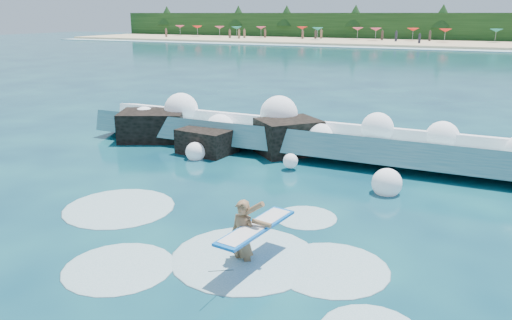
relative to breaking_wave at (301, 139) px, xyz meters
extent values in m
plane|color=#082941|center=(-0.80, -7.34, -0.50)|extent=(200.00, 200.00, 0.00)
cube|color=tan|center=(-0.80, 70.66, -0.30)|extent=(140.00, 20.00, 0.40)
cube|color=silver|center=(-0.80, 59.66, -0.46)|extent=(140.00, 5.00, 0.08)
cube|color=black|center=(-0.80, 80.66, 2.00)|extent=(140.00, 4.00, 5.00)
cube|color=teal|center=(0.00, -0.16, -0.09)|extent=(16.77, 2.55, 1.40)
cube|color=white|center=(0.00, 0.64, 0.33)|extent=(16.77, 1.18, 0.65)
cube|color=black|center=(-6.06, -0.73, -0.04)|extent=(3.07, 2.77, 1.36)
cube|color=black|center=(-3.06, -1.53, -0.14)|extent=(2.03, 1.66, 1.04)
cube|color=black|center=(-0.36, -0.33, 0.01)|extent=(2.63, 2.67, 1.46)
imported|color=olive|center=(1.88, -8.48, 0.03)|extent=(0.66, 0.50, 1.61)
cube|color=blue|center=(2.16, -8.43, 0.30)|extent=(0.81, 2.26, 0.06)
cube|color=white|center=(2.16, -8.43, 0.32)|extent=(0.70, 2.06, 0.06)
cylinder|color=black|center=(2.06, -9.68, -0.05)|extent=(0.01, 0.91, 0.43)
sphere|color=white|center=(-6.69, -0.40, 0.21)|extent=(1.03, 1.03, 1.03)
sphere|color=white|center=(-5.27, 0.17, 0.61)|extent=(1.38, 1.38, 1.38)
sphere|color=white|center=(-3.16, -0.39, 0.16)|extent=(1.10, 1.10, 1.10)
sphere|color=white|center=(-1.08, 0.48, 0.71)|extent=(1.44, 1.44, 1.44)
sphere|color=white|center=(0.71, -0.18, 0.17)|extent=(1.07, 1.07, 1.07)
sphere|color=white|center=(2.71, 0.12, 0.62)|extent=(1.10, 1.10, 1.10)
sphere|color=white|center=(4.80, 0.40, 0.45)|extent=(1.10, 1.10, 1.10)
sphere|color=white|center=(-3.02, -2.41, -0.26)|extent=(0.69, 0.69, 0.69)
sphere|color=white|center=(0.46, -2.18, -0.21)|extent=(0.49, 0.49, 0.49)
sphere|color=white|center=(3.72, -3.08, -0.21)|extent=(0.85, 0.85, 0.85)
ellipsoid|color=silver|center=(1.83, -8.28, -0.50)|extent=(3.12, 3.12, 0.16)
ellipsoid|color=silver|center=(-0.26, -9.74, -0.50)|extent=(2.25, 2.25, 0.11)
ellipsoid|color=silver|center=(3.60, -7.96, -0.50)|extent=(2.36, 2.36, 0.12)
ellipsoid|color=silver|center=(-2.39, -7.19, -0.50)|extent=(2.90, 2.90, 0.14)
ellipsoid|color=silver|center=(2.25, -5.72, -0.50)|extent=(1.58, 1.58, 0.08)
cone|color=#C53A56|center=(-54.50, 74.33, 1.75)|extent=(2.00, 2.00, 0.50)
cone|color=red|center=(-49.02, 72.37, 1.75)|extent=(2.00, 2.00, 0.50)
cone|color=#C53A56|center=(-43.61, 71.85, 1.75)|extent=(2.00, 2.00, 0.50)
cone|color=#137869|center=(-39.10, 70.44, 1.75)|extent=(2.00, 2.00, 0.50)
cone|color=#C53A56|center=(-35.21, 73.11, 1.75)|extent=(2.00, 2.00, 0.50)
cone|color=red|center=(-27.49, 74.90, 1.75)|extent=(2.00, 2.00, 0.50)
cone|color=#137869|center=(-23.01, 70.66, 1.75)|extent=(2.00, 2.00, 0.50)
cone|color=#C53A56|center=(-16.68, 74.12, 1.75)|extent=(2.00, 2.00, 0.50)
cone|color=#C53A56|center=(-13.05, 72.25, 1.75)|extent=(2.00, 2.00, 0.50)
cone|color=red|center=(-7.11, 74.13, 1.75)|extent=(2.00, 2.00, 0.50)
cone|color=red|center=(-1.73, 72.03, 1.75)|extent=(2.00, 2.00, 0.50)
cone|color=#137869|center=(5.75, 74.82, 1.75)|extent=(2.00, 2.00, 0.50)
cube|color=#3F332D|center=(-17.04, 72.63, 0.59)|extent=(0.35, 0.22, 1.40)
cube|color=#8C664C|center=(-55.25, 62.19, 0.32)|extent=(0.35, 0.22, 1.50)
cube|color=brown|center=(-26.51, 72.59, 0.63)|extent=(0.35, 0.22, 1.47)
cube|color=#3F332D|center=(-54.34, 61.02, 0.35)|extent=(0.35, 0.22, 1.55)
cube|color=#262633|center=(-14.40, 74.40, 0.70)|extent=(0.35, 0.22, 1.60)
cube|color=brown|center=(-7.94, 61.80, 0.38)|extent=(0.35, 0.22, 1.60)
cube|color=#3F332D|center=(-11.03, 69.89, 0.63)|extent=(0.35, 0.22, 1.47)
cube|color=#8C664C|center=(-9.80, 72.31, 0.57)|extent=(0.35, 0.22, 1.35)
cube|color=brown|center=(-13.81, 69.00, 0.59)|extent=(0.35, 0.22, 1.39)
cube|color=#3F332D|center=(-1.18, 66.96, 0.64)|extent=(0.35, 0.22, 1.50)
cube|color=#8C664C|center=(-35.51, 68.76, 0.62)|extent=(0.35, 0.22, 1.45)
cube|color=#262633|center=(-37.47, 68.25, 0.66)|extent=(0.35, 0.22, 1.53)
cube|color=#3F332D|center=(-36.53, 66.39, 0.64)|extent=(0.35, 0.22, 1.48)
cube|color=#8C664C|center=(-54.60, 69.88, 0.66)|extent=(0.35, 0.22, 1.53)
cube|color=#262633|center=(-42.89, 65.40, 0.62)|extent=(0.35, 0.22, 1.45)
camera|label=1|loc=(6.05, -16.68, 4.39)|focal=35.00mm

